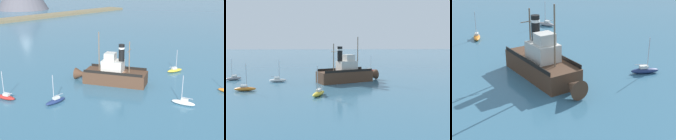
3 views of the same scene
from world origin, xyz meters
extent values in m
plane|color=#38667F|center=(0.00, 0.00, 0.00)|extent=(600.00, 600.00, 0.00)
cube|color=#4C3323|center=(0.08, 0.58, 1.20)|extent=(8.76, 12.76, 2.40)
cone|color=#4C3323|center=(-2.75, 7.20, 1.20)|extent=(3.11, 3.13, 2.35)
cube|color=beige|center=(-0.11, 1.04, 3.50)|extent=(4.33, 4.86, 2.20)
cube|color=beige|center=(-0.31, 1.50, 5.30)|extent=(2.81, 2.70, 1.40)
cylinder|color=black|center=(0.56, -0.52, 6.20)|extent=(1.10, 1.10, 3.20)
cylinder|color=silver|center=(0.56, -0.52, 7.10)|extent=(1.16, 1.16, 0.35)
cylinder|color=#75604C|center=(-1.21, 3.62, 6.15)|extent=(0.20, 0.20, 7.50)
cylinder|color=#75604C|center=(1.15, -1.90, 5.40)|extent=(0.20, 0.20, 6.00)
cylinder|color=#75604C|center=(1.15, -1.90, 6.72)|extent=(2.44, 1.13, 0.12)
cube|color=black|center=(-1.90, -0.27, 2.65)|extent=(4.59, 10.53, 0.50)
cube|color=black|center=(2.07, 1.43, 2.65)|extent=(4.59, 10.53, 0.50)
ellipsoid|color=white|center=(-0.68, -14.16, 0.35)|extent=(1.80, 3.94, 0.70)
cube|color=silver|center=(-0.64, -14.35, 0.88)|extent=(0.84, 1.20, 0.36)
cylinder|color=#B7B7BC|center=(-0.73, -13.86, 2.80)|extent=(0.10, 0.10, 4.20)
cylinder|color=#B7B7BC|center=(-0.56, -14.74, 1.25)|extent=(0.42, 1.78, 0.08)
ellipsoid|color=navy|center=(-13.50, 2.06, 0.35)|extent=(3.83, 1.20, 0.70)
cube|color=silver|center=(-13.30, 2.05, 0.88)|extent=(1.12, 0.67, 0.36)
cylinder|color=#B7B7BC|center=(-13.80, 2.06, 2.80)|extent=(0.10, 0.10, 4.20)
cylinder|color=#B7B7BC|center=(-12.90, 2.04, 1.25)|extent=(1.80, 0.13, 0.08)
ellipsoid|color=#B22823|center=(-17.86, 9.74, 0.35)|extent=(2.07, 3.96, 0.70)
cube|color=silver|center=(-17.81, 9.55, 0.88)|extent=(0.91, 1.23, 0.36)
cylinder|color=#B7B7BC|center=(-17.94, 10.03, 2.80)|extent=(0.10, 0.10, 4.20)
cylinder|color=#B7B7BC|center=(-17.70, 9.16, 1.25)|extent=(0.55, 1.76, 0.08)
ellipsoid|color=gold|center=(13.93, -4.93, 0.35)|extent=(3.92, 2.53, 0.70)
cube|color=silver|center=(13.75, -4.85, 0.88)|extent=(1.26, 1.03, 0.36)
cylinder|color=#B7B7BC|center=(14.21, -5.05, 2.80)|extent=(0.10, 0.10, 4.20)
cylinder|color=#B7B7BC|center=(13.38, -4.69, 1.25)|extent=(1.68, 0.80, 0.08)
camera|label=1|loc=(-39.78, -31.98, 18.97)|focal=45.00mm
camera|label=2|loc=(51.76, -4.05, 8.43)|focal=38.00mm
camera|label=3|loc=(4.75, 41.42, 17.30)|focal=55.00mm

